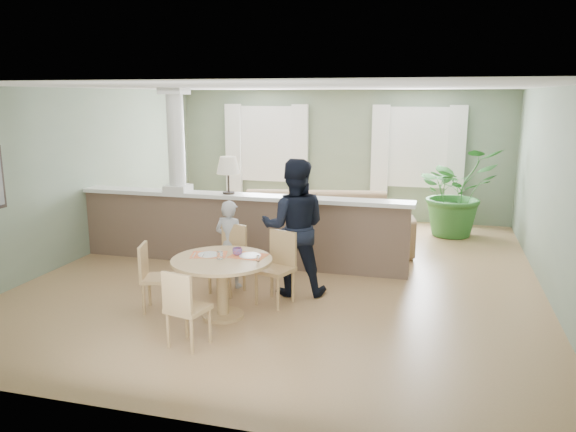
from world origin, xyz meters
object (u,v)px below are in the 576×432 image
(sofa, at_px, (315,222))
(chair_far_man, at_px, (278,264))
(chair_far_boy, at_px, (230,255))
(man_person, at_px, (294,227))
(dining_table, at_px, (223,271))
(child_person, at_px, (230,244))
(houseplant, at_px, (455,192))
(chair_near, at_px, (184,306))
(chair_side, at_px, (153,274))

(sofa, distance_m, chair_far_man, 2.56)
(chair_far_boy, xyz_separation_m, man_person, (0.85, 0.15, 0.40))
(sofa, bearing_deg, chair_far_boy, -116.15)
(dining_table, xyz_separation_m, child_person, (-0.30, 1.04, 0.03))
(sofa, relative_size, dining_table, 2.73)
(chair_far_man, bearing_deg, chair_far_boy, -178.07)
(houseplant, height_order, dining_table, houseplant)
(chair_far_man, relative_size, man_person, 0.51)
(chair_near, distance_m, child_person, 1.96)
(houseplant, distance_m, chair_near, 6.41)
(child_person, bearing_deg, chair_near, 106.26)
(houseplant, bearing_deg, chair_near, -115.66)
(chair_far_man, xyz_separation_m, child_person, (-0.80, 0.40, 0.10))
(sofa, relative_size, child_person, 2.68)
(dining_table, distance_m, chair_far_man, 0.81)
(dining_table, distance_m, chair_near, 0.91)
(dining_table, distance_m, child_person, 1.08)
(chair_far_man, bearing_deg, chair_near, -91.06)
(sofa, height_order, chair_near, sofa)
(houseplant, bearing_deg, sofa, -144.23)
(dining_table, relative_size, chair_far_boy, 1.31)
(dining_table, height_order, child_person, child_person)
(chair_near, height_order, man_person, man_person)
(chair_near, bearing_deg, chair_side, -33.35)
(child_person, distance_m, man_person, 0.96)
(chair_near, relative_size, man_person, 0.47)
(chair_far_boy, bearing_deg, dining_table, -59.75)
(chair_far_man, distance_m, chair_side, 1.55)
(sofa, relative_size, houseplant, 1.95)
(sofa, bearing_deg, chair_near, -107.24)
(dining_table, height_order, man_person, man_person)
(sofa, bearing_deg, houseplant, 24.96)
(chair_far_boy, xyz_separation_m, chair_far_man, (0.74, -0.22, 0.00))
(child_person, bearing_deg, chair_far_boy, 117.98)
(chair_far_man, bearing_deg, houseplant, 81.21)
(chair_side, bearing_deg, chair_far_man, -79.97)
(houseplant, distance_m, chair_far_man, 4.78)
(sofa, relative_size, chair_near, 3.85)
(chair_far_boy, xyz_separation_m, chair_side, (-0.65, -0.90, -0.04))
(chair_far_man, relative_size, chair_side, 1.09)
(chair_side, height_order, man_person, man_person)
(child_person, relative_size, man_person, 0.67)
(dining_table, xyz_separation_m, chair_far_boy, (-0.25, 0.87, -0.07))
(chair_far_boy, distance_m, child_person, 0.21)
(dining_table, bearing_deg, man_person, 59.34)
(houseplant, xyz_separation_m, chair_far_man, (-2.21, -4.22, -0.33))
(houseplant, height_order, chair_side, houseplant)
(child_person, bearing_deg, dining_table, 115.66)
(sofa, xyz_separation_m, dining_table, (-0.39, -3.20, 0.10))
(sofa, distance_m, dining_table, 3.23)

